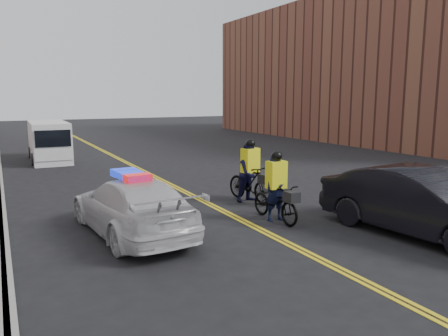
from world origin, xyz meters
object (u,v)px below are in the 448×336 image
cargo_van (49,142)px  police_cruiser (132,206)px  cyclist_far (250,177)px  cyclist_near (276,197)px  dark_sedan (421,203)px

cargo_van → police_cruiser: bearing=-87.1°
cyclist_far → cyclist_near: bearing=-113.6°
dark_sedan → cyclist_near: (-2.44, 2.81, -0.16)m
cargo_van → cyclist_far: (4.89, -12.94, -0.21)m
dark_sedan → cyclist_near: size_ratio=2.53×
police_cruiser → cyclist_far: cyclist_far is taller
police_cruiser → cargo_van: (-0.44, 14.51, 0.31)m
cargo_van → cyclist_far: cargo_van is taller
dark_sedan → cyclist_far: bearing=103.8°
police_cruiser → cyclist_near: 4.00m
police_cruiser → dark_sedan: 7.28m
dark_sedan → cyclist_near: bearing=124.2°
dark_sedan → cyclist_far: cyclist_far is taller
police_cruiser → dark_sedan: (6.37, -3.53, 0.12)m
dark_sedan → police_cruiser: bearing=144.2°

